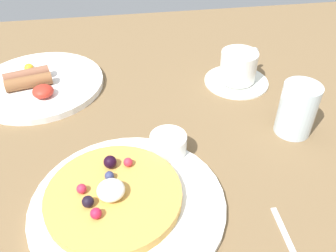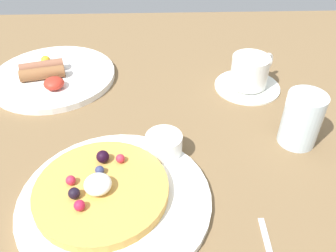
{
  "view_description": "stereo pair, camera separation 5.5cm",
  "coord_description": "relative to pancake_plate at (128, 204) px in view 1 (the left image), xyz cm",
  "views": [
    {
      "loc": [
        -5.76,
        -42.11,
        40.06
      ],
      "look_at": [
        1.14,
        1.46,
        4.0
      ],
      "focal_mm": 37.57,
      "sensor_mm": 36.0,
      "label": 1
    },
    {
      "loc": [
        -0.33,
        -42.63,
        40.06
      ],
      "look_at": [
        1.14,
        1.46,
        4.0
      ],
      "focal_mm": 37.57,
      "sensor_mm": 36.0,
      "label": 2
    }
  ],
  "objects": [
    {
      "name": "fried_breakfast",
      "position": [
        -17.21,
        33.03,
        1.86
      ],
      "size": [
        10.58,
        14.93,
        2.7
      ],
      "color": "brown",
      "rests_on": "breakfast_plate"
    },
    {
      "name": "pancake_with_berries",
      "position": [
        -1.9,
        0.77,
        1.5
      ],
      "size": [
        18.93,
        18.93,
        3.79
      ],
      "color": "gold",
      "rests_on": "pancake_plate"
    },
    {
      "name": "ground_plane",
      "position": [
        6.4,
        10.61,
        -2.06
      ],
      "size": [
        165.16,
        119.64,
        3.0
      ],
      "primitive_type": "cube",
      "color": "brown"
    },
    {
      "name": "water_glass",
      "position": [
        29.73,
        12.24,
        4.11
      ],
      "size": [
        6.26,
        6.26,
        9.35
      ],
      "primitive_type": "cylinder",
      "color": "silver",
      "rests_on": "ground_plane"
    },
    {
      "name": "coffee_cup",
      "position": [
        25.06,
        29.27,
        3.45
      ],
      "size": [
        9.59,
        8.04,
        6.16
      ],
      "color": "white",
      "rests_on": "coffee_saucer"
    },
    {
      "name": "breakfast_plate",
      "position": [
        -15.92,
        33.78,
        0.11
      ],
      "size": [
        25.92,
        25.92,
        1.34
      ],
      "primitive_type": "cylinder",
      "color": "white",
      "rests_on": "ground_plane"
    },
    {
      "name": "syrup_ramekin",
      "position": [
        7.14,
        9.23,
        2.2
      ],
      "size": [
        5.83,
        5.83,
        3.18
      ],
      "color": "white",
      "rests_on": "pancake_plate"
    },
    {
      "name": "coffee_saucer",
      "position": [
        24.92,
        29.17,
        -0.15
      ],
      "size": [
        13.41,
        13.41,
        0.82
      ],
      "primitive_type": "cylinder",
      "color": "white",
      "rests_on": "ground_plane"
    },
    {
      "name": "pancake_plate",
      "position": [
        0.0,
        0.0,
        0.0
      ],
      "size": [
        27.17,
        27.17,
        1.12
      ],
      "primitive_type": "cylinder",
      "color": "white",
      "rests_on": "ground_plane"
    }
  ]
}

